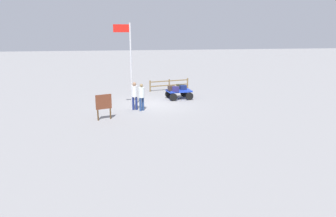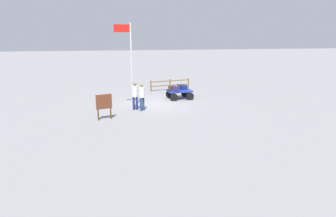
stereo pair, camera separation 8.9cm
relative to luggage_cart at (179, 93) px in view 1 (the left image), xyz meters
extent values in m
plane|color=gray|center=(2.04, 1.35, -0.47)|extent=(120.00, 120.00, 0.00)
cube|color=#1E3CBE|center=(-0.02, 0.00, 0.13)|extent=(1.85, 1.34, 0.10)
cube|color=#1E3CBE|center=(0.79, 0.10, 0.13)|extent=(0.21, 1.09, 0.10)
cylinder|color=black|center=(0.51, 0.66, -0.19)|extent=(0.56, 0.19, 0.55)
cylinder|color=black|center=(0.65, -0.52, -0.19)|extent=(0.56, 0.19, 0.55)
cylinder|color=black|center=(-0.69, 0.51, -0.19)|extent=(0.56, 0.19, 0.55)
cylinder|color=black|center=(-0.55, -0.66, -0.19)|extent=(0.56, 0.19, 0.55)
cube|color=navy|center=(-0.35, -0.09, 0.35)|extent=(0.48, 0.42, 0.34)
cube|color=#3A2C27|center=(0.55, 0.09, 0.36)|extent=(0.54, 0.40, 0.35)
cube|color=#3B3724|center=(-0.20, -0.50, 0.36)|extent=(0.56, 0.35, 0.34)
cube|color=navy|center=(0.32, 0.51, 0.36)|extent=(0.53, 0.41, 0.35)
cylinder|color=navy|center=(2.88, 2.98, -0.04)|extent=(0.14, 0.14, 0.84)
cylinder|color=navy|center=(3.04, 3.10, -0.04)|extent=(0.14, 0.14, 0.84)
cylinder|color=silver|center=(2.96, 3.04, 0.70)|extent=(0.48, 0.48, 0.64)
sphere|color=olive|center=(2.96, 3.04, 1.12)|extent=(0.21, 0.21, 0.21)
cylinder|color=navy|center=(3.27, 2.77, -0.05)|extent=(0.14, 0.14, 0.84)
cylinder|color=navy|center=(3.47, 2.72, -0.05)|extent=(0.14, 0.14, 0.84)
cylinder|color=silver|center=(3.37, 2.74, 0.72)|extent=(0.41, 0.41, 0.69)
sphere|color=#8D684E|center=(3.37, 2.74, 1.18)|extent=(0.23, 0.23, 0.23)
cylinder|color=silver|center=(3.53, 2.48, 2.20)|extent=(0.10, 0.10, 5.33)
cube|color=red|center=(4.06, 2.48, 4.54)|extent=(0.95, 0.08, 0.46)
cylinder|color=#4C3319|center=(4.87, 4.62, -0.16)|extent=(0.08, 0.08, 0.62)
cylinder|color=#4C3319|center=(5.55, 4.86, -0.16)|extent=(0.08, 0.08, 0.62)
cube|color=brown|center=(5.21, 4.74, 0.56)|extent=(0.87, 0.35, 0.82)
cylinder|color=brown|center=(-1.57, -3.95, -0.01)|extent=(0.12, 0.12, 0.91)
cylinder|color=brown|center=(0.09, -3.56, -0.01)|extent=(0.12, 0.12, 0.91)
cylinder|color=brown|center=(1.75, -3.17, -0.01)|extent=(0.12, 0.12, 0.91)
cube|color=brown|center=(0.09, -3.56, 0.31)|extent=(3.33, 0.86, 0.08)
cube|color=brown|center=(0.09, -3.56, -0.06)|extent=(3.33, 0.86, 0.08)
camera|label=1|loc=(4.49, 22.13, 4.42)|focal=33.65mm
camera|label=2|loc=(4.40, 22.14, 4.42)|focal=33.65mm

